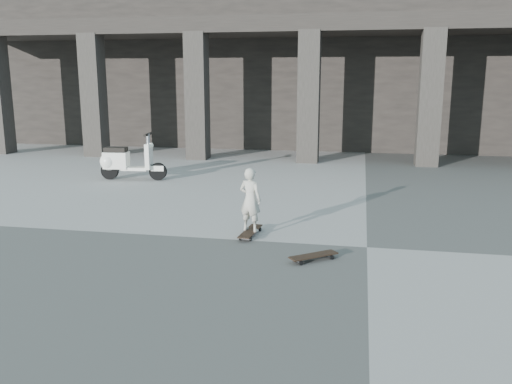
% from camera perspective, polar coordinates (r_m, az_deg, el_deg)
% --- Properties ---
extents(ground, '(90.00, 90.00, 0.00)m').
position_cam_1_polar(ground, '(8.77, 11.60, -5.73)').
color(ground, '#494946').
rests_on(ground, ground).
extents(colonnade, '(28.00, 8.82, 6.00)m').
position_cam_1_polar(colonnade, '(22.13, 11.73, 12.86)').
color(colonnade, black).
rests_on(colonnade, ground).
extents(longboard, '(0.27, 0.88, 0.09)m').
position_cam_1_polar(longboard, '(9.19, -0.60, -4.19)').
color(longboard, black).
rests_on(longboard, ground).
extents(skateboard_spare, '(0.71, 0.62, 0.09)m').
position_cam_1_polar(skateboard_spare, '(8.01, 6.08, -6.72)').
color(skateboard_spare, black).
rests_on(skateboard_spare, ground).
extents(child, '(0.45, 0.37, 1.08)m').
position_cam_1_polar(child, '(9.05, -0.61, -0.80)').
color(child, '#B8B5A6').
rests_on(child, longboard).
extents(scooter, '(1.75, 0.62, 1.22)m').
position_cam_1_polar(scooter, '(14.49, -13.94, 3.17)').
color(scooter, black).
rests_on(scooter, ground).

